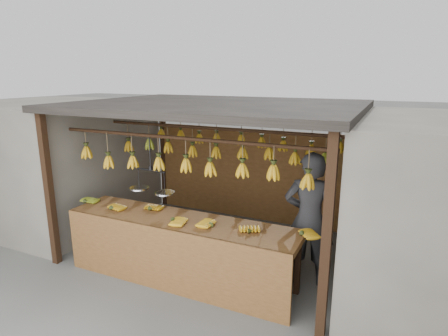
% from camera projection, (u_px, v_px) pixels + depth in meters
% --- Properties ---
extents(ground, '(80.00, 80.00, 0.00)m').
position_uv_depth(ground, '(217.00, 247.00, 6.27)').
color(ground, '#5B5B57').
extents(stall, '(4.30, 3.30, 2.40)m').
position_uv_depth(stall, '(225.00, 128.00, 6.08)').
color(stall, black).
rests_on(stall, ground).
extents(neighbor_left, '(3.00, 3.00, 2.30)m').
position_uv_depth(neighbor_left, '(54.00, 160.00, 7.46)').
color(neighbor_left, slate).
rests_on(neighbor_left, ground).
extents(counter, '(3.52, 0.76, 0.96)m').
position_uv_depth(counter, '(176.00, 236.00, 5.02)').
color(counter, brown).
rests_on(counter, ground).
extents(hanging_bananas, '(3.62, 2.26, 0.39)m').
position_uv_depth(hanging_bananas, '(216.00, 151.00, 5.88)').
color(hanging_bananas, '#CA9115').
rests_on(hanging_bananas, ground).
extents(balance_scale, '(0.73, 0.31, 0.80)m').
position_uv_depth(balance_scale, '(152.00, 188.00, 5.30)').
color(balance_scale, black).
rests_on(balance_scale, ground).
extents(vendor, '(0.75, 0.56, 1.85)m').
position_uv_depth(vendor, '(309.00, 219.00, 5.01)').
color(vendor, '#262628').
rests_on(vendor, ground).
extents(bag_bundles, '(0.08, 0.26, 1.19)m').
position_uv_depth(bag_bundles, '(352.00, 183.00, 6.43)').
color(bag_bundles, '#199926').
rests_on(bag_bundles, ground).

